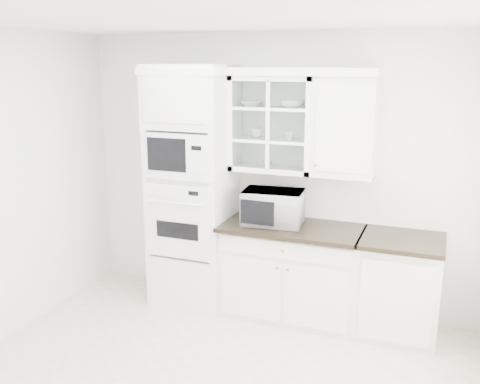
% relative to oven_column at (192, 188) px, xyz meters
% --- Properties ---
extents(room_shell, '(4.00, 3.50, 2.70)m').
position_rel_oven_column_xyz_m(room_shell, '(0.75, -0.99, 0.58)').
color(room_shell, white).
rests_on(room_shell, ground).
extents(oven_column, '(0.76, 0.68, 2.40)m').
position_rel_oven_column_xyz_m(oven_column, '(0.00, 0.00, 0.00)').
color(oven_column, white).
rests_on(oven_column, ground).
extents(base_cabinet_run, '(1.32, 0.67, 0.92)m').
position_rel_oven_column_xyz_m(base_cabinet_run, '(1.03, 0.03, -0.74)').
color(base_cabinet_run, white).
rests_on(base_cabinet_run, ground).
extents(extra_base_cabinet, '(0.72, 0.67, 0.92)m').
position_rel_oven_column_xyz_m(extra_base_cabinet, '(2.03, 0.03, -0.74)').
color(extra_base_cabinet, white).
rests_on(extra_base_cabinet, ground).
extents(upper_cabinet_glass, '(0.80, 0.33, 0.90)m').
position_rel_oven_column_xyz_m(upper_cabinet_glass, '(0.78, 0.17, 0.65)').
color(upper_cabinet_glass, white).
rests_on(upper_cabinet_glass, room_shell).
extents(upper_cabinet_solid, '(0.55, 0.33, 0.90)m').
position_rel_oven_column_xyz_m(upper_cabinet_solid, '(1.46, 0.17, 0.65)').
color(upper_cabinet_solid, white).
rests_on(upper_cabinet_solid, room_shell).
extents(crown_molding, '(2.14, 0.38, 0.07)m').
position_rel_oven_column_xyz_m(crown_molding, '(0.68, 0.14, 1.14)').
color(crown_molding, white).
rests_on(crown_molding, room_shell).
extents(countertop_microwave, '(0.61, 0.52, 0.32)m').
position_rel_oven_column_xyz_m(countertop_microwave, '(0.84, 0.03, -0.12)').
color(countertop_microwave, white).
rests_on(countertop_microwave, base_cabinet_run).
extents(bowl_a, '(0.22, 0.22, 0.05)m').
position_rel_oven_column_xyz_m(bowl_a, '(0.57, 0.16, 0.84)').
color(bowl_a, white).
rests_on(bowl_a, upper_cabinet_glass).
extents(bowl_b, '(0.26, 0.26, 0.07)m').
position_rel_oven_column_xyz_m(bowl_b, '(0.96, 0.16, 0.84)').
color(bowl_b, white).
rests_on(bowl_b, upper_cabinet_glass).
extents(cup_a, '(0.12, 0.12, 0.09)m').
position_rel_oven_column_xyz_m(cup_a, '(0.61, 0.17, 0.56)').
color(cup_a, white).
rests_on(cup_a, upper_cabinet_glass).
extents(cup_b, '(0.10, 0.10, 0.08)m').
position_rel_oven_column_xyz_m(cup_b, '(0.94, 0.16, 0.55)').
color(cup_b, white).
rests_on(cup_b, upper_cabinet_glass).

